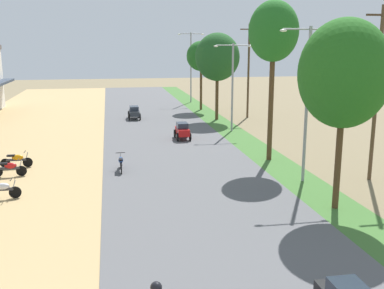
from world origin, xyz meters
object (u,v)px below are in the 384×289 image
Objects in this scene: median_tree_second at (274,33)px; car_sedan_charcoal at (134,112)px; utility_pole_far at (248,70)px; motorbike_ahead_second at (121,162)px; parked_motorbike_sixth at (10,168)px; car_hatchback_red at (182,130)px; median_tree_fourth at (201,56)px; utility_pole_near at (377,92)px; parked_motorbike_fifth at (1,189)px; streetlamp_far at (191,63)px; streetlamp_mid at (233,81)px; median_tree_nearest at (344,74)px; streetlamp_near at (307,94)px; parked_motorbike_seventh at (17,159)px; median_tree_third at (217,57)px.

car_sedan_charcoal is at bearing 113.29° from median_tree_second.
utility_pole_far reaches higher than motorbike_ahead_second.
car_hatchback_red reaches higher than parked_motorbike_sixth.
utility_pole_near reaches higher than median_tree_fourth.
streetlamp_far reaches higher than parked_motorbike_fifth.
utility_pole_far is at bearing 49.29° from parked_motorbike_fifth.
motorbike_ahead_second is (-1.77, -18.01, -0.17)m from car_sedan_charcoal.
streetlamp_mid is 0.79× the size of utility_pole_far.
car_hatchback_red is at bearing 48.84° from parked_motorbike_fifth.
median_tree_second is (14.66, 4.84, 7.15)m from parked_motorbike_fifth.
motorbike_ahead_second is (-9.29, -29.63, -4.22)m from streetlamp_far.
motorbike_ahead_second is (-9.09, -1.00, -7.13)m from median_tree_second.
car_hatchback_red is at bearing 59.14° from motorbike_ahead_second.
motorbike_ahead_second reaches higher than parked_motorbike_sixth.
parked_motorbike_fifth is at bearing 165.35° from median_tree_nearest.
median_tree_second is 5.61m from streetlamp_near.
car_sedan_charcoal is at bearing 64.71° from parked_motorbike_seventh.
streetlamp_near is 10.76m from motorbike_ahead_second.
car_hatchback_red is (-7.91, -9.38, -3.87)m from utility_pole_far.
car_hatchback_red is 10.47m from car_sedan_charcoal.
streetlamp_mid reaches higher than motorbike_ahead_second.
utility_pole_near is (3.70, -0.17, 0.09)m from streetlamp_near.
parked_motorbike_sixth is at bearing -136.90° from utility_pole_far.
utility_pole_near reaches higher than streetlamp_near.
motorbike_ahead_second is (-12.98, 3.83, -4.10)m from utility_pole_near.
streetlamp_mid is at bearing 30.05° from car_hatchback_red.
car_hatchback_red is at bearing 121.71° from median_tree_second.
parked_motorbike_fifth is 0.90× the size of car_hatchback_red.
motorbike_ahead_second is at bearing 0.52° from parked_motorbike_sixth.
parked_motorbike_seventh is at bearing 147.70° from median_tree_nearest.
median_tree_third is at bearing 89.20° from median_tree_nearest.
streetlamp_near reaches higher than car_hatchback_red.
utility_pole_near is at bearing -51.14° from median_tree_second.
utility_pole_far is (3.40, 21.03, 0.03)m from streetlamp_near.
median_tree_fourth is at bearing 90.15° from streetlamp_near.
streetlamp_mid is at bearing 34.99° from parked_motorbike_sixth.
utility_pole_near is at bearing -82.03° from median_tree_fourth.
parked_motorbike_sixth is 17.63m from median_tree_nearest.
parked_motorbike_fifth is 0.20× the size of utility_pole_near.
car_sedan_charcoal is 1.26× the size of motorbike_ahead_second.
median_tree_fourth is 0.82× the size of utility_pole_far.
utility_pole_near reaches higher than utility_pole_far.
median_tree_fourth is 6.76m from utility_pole_far.
median_tree_third is at bearing -163.47° from utility_pole_far.
median_tree_nearest is at bearing -74.15° from car_sedan_charcoal.
utility_pole_far reaches higher than median_tree_fourth.
parked_motorbike_seventh is at bearing 160.25° from streetlamp_near.
utility_pole_far is at bearing 81.75° from median_tree_nearest.
car_sedan_charcoal is at bearing 135.40° from streetlamp_mid.
median_tree_third is 3.98× the size of car_hatchback_red.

